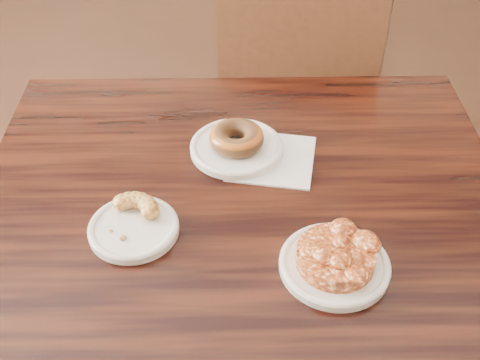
# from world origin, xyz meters

# --- Properties ---
(cafe_table) EXTENTS (1.00, 1.00, 0.75)m
(cafe_table) POSITION_xyz_m (0.11, -0.21, 0.38)
(cafe_table) COLOR black
(cafe_table) RESTS_ON floor
(chair_far) EXTENTS (0.54, 0.54, 0.90)m
(chair_far) POSITION_xyz_m (0.25, 0.58, 0.45)
(chair_far) COLOR black
(chair_far) RESTS_ON floor
(napkin) EXTENTS (0.17, 0.17, 0.00)m
(napkin) POSITION_xyz_m (0.15, -0.03, 0.75)
(napkin) COLOR white
(napkin) RESTS_ON cafe_table
(plate_donut) EXTENTS (0.17, 0.17, 0.01)m
(plate_donut) POSITION_xyz_m (0.09, -0.02, 0.76)
(plate_donut) COLOR white
(plate_donut) RESTS_ON napkin
(plate_cruller) EXTENTS (0.15, 0.15, 0.01)m
(plate_cruller) POSITION_xyz_m (-0.06, -0.23, 0.76)
(plate_cruller) COLOR white
(plate_cruller) RESTS_ON cafe_table
(plate_fritter) EXTENTS (0.17, 0.17, 0.01)m
(plate_fritter) POSITION_xyz_m (0.26, -0.29, 0.76)
(plate_fritter) COLOR white
(plate_fritter) RESTS_ON cafe_table
(glazed_donut) EXTENTS (0.10, 0.10, 0.04)m
(glazed_donut) POSITION_xyz_m (0.09, -0.02, 0.78)
(glazed_donut) COLOR #963C15
(glazed_donut) RESTS_ON plate_donut
(apple_fritter) EXTENTS (0.16, 0.16, 0.04)m
(apple_fritter) POSITION_xyz_m (0.26, -0.29, 0.78)
(apple_fritter) COLOR #491607
(apple_fritter) RESTS_ON plate_fritter
(cruller_fragment) EXTENTS (0.10, 0.10, 0.03)m
(cruller_fragment) POSITION_xyz_m (-0.06, -0.23, 0.78)
(cruller_fragment) COLOR brown
(cruller_fragment) RESTS_ON plate_cruller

